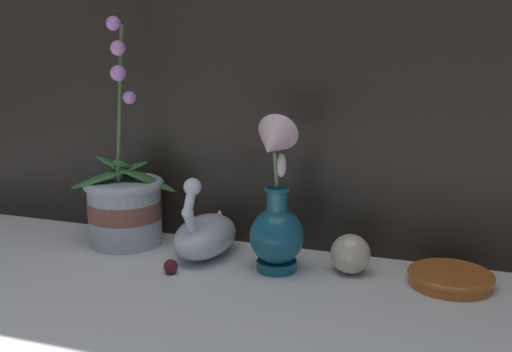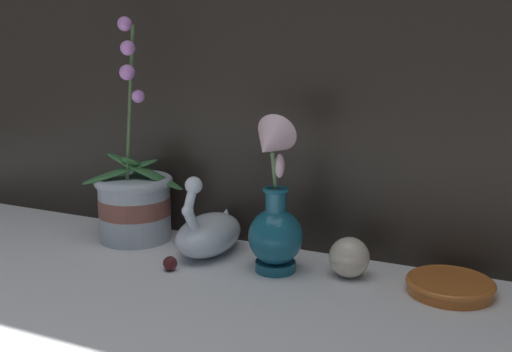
{
  "view_description": "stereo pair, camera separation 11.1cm",
  "coord_description": "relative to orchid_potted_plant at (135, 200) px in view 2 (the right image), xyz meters",
  "views": [
    {
      "loc": [
        0.33,
        -0.9,
        0.42
      ],
      "look_at": [
        -0.03,
        0.12,
        0.18
      ],
      "focal_mm": 42.0,
      "sensor_mm": 36.0,
      "label": 1
    },
    {
      "loc": [
        0.43,
        -0.86,
        0.42
      ],
      "look_at": [
        -0.03,
        0.12,
        0.18
      ],
      "focal_mm": 42.0,
      "sensor_mm": 36.0,
      "label": 2
    }
  ],
  "objects": [
    {
      "name": "glass_sphere",
      "position": [
        0.48,
        -0.01,
        -0.05
      ],
      "size": [
        0.07,
        0.07,
        0.07
      ],
      "color": "beige",
      "rests_on": "ground_plane"
    },
    {
      "name": "glass_bauble",
      "position": [
        0.17,
        -0.13,
        -0.07
      ],
      "size": [
        0.03,
        0.03,
        0.03
      ],
      "color": "#4C191E",
      "rests_on": "ground_plane"
    },
    {
      "name": "swan_figurine",
      "position": [
        0.19,
        -0.01,
        -0.04
      ],
      "size": [
        0.11,
        0.2,
        0.17
      ],
      "color": "silver",
      "rests_on": "ground_plane"
    },
    {
      "name": "amber_dish",
      "position": [
        0.66,
        -0.01,
        -0.07
      ],
      "size": [
        0.15,
        0.15,
        0.02
      ],
      "color": "#C66628",
      "rests_on": "ground_plane"
    },
    {
      "name": "orchid_potted_plant",
      "position": [
        0.0,
        0.0,
        0.0
      ],
      "size": [
        0.21,
        0.19,
        0.47
      ],
      "color": "#B2BCCC",
      "rests_on": "ground_plane"
    },
    {
      "name": "ground_plane",
      "position": [
        0.33,
        -0.16,
        -0.09
      ],
      "size": [
        2.8,
        2.8,
        0.0
      ],
      "primitive_type": "plane",
      "color": "white"
    },
    {
      "name": "blue_vase",
      "position": [
        0.35,
        -0.05,
        0.02
      ],
      "size": [
        0.1,
        0.12,
        0.3
      ],
      "color": "#195B75",
      "rests_on": "ground_plane"
    }
  ]
}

